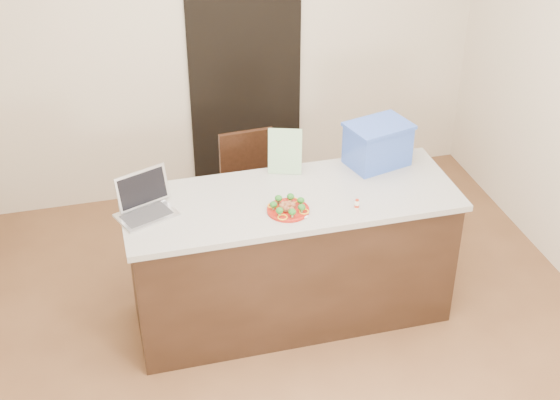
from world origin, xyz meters
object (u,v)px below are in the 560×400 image
object	(u,v)px
island	(291,257)
chair	(250,185)
laptop	(145,202)
napkin	(295,211)
plate	(288,210)
yogurt_bottle	(357,205)
blue_box	(378,144)

from	to	relation	value
island	chair	world-z (taller)	island
laptop	napkin	bearing A→B (deg)	-36.73
plate	laptop	xyz separation A→B (m)	(-0.82, 0.22, 0.05)
yogurt_bottle	blue_box	bearing A→B (deg)	57.65
island	napkin	bearing A→B (deg)	-96.25
island	blue_box	size ratio (longest dim) A/B	4.53
blue_box	island	bearing A→B (deg)	-173.54
island	napkin	world-z (taller)	napkin
napkin	laptop	world-z (taller)	laptop
blue_box	chair	xyz separation A→B (m)	(-0.72, 0.60, -0.55)
napkin	chair	xyz separation A→B (m)	(-0.05, 1.02, -0.41)
napkin	yogurt_bottle	xyz separation A→B (m)	(0.36, -0.07, 0.02)
blue_box	chair	world-z (taller)	blue_box
laptop	blue_box	distance (m)	1.54
blue_box	plate	bearing A→B (deg)	-164.92
yogurt_bottle	laptop	size ratio (longest dim) A/B	0.16
plate	laptop	distance (m)	0.85
yogurt_bottle	chair	world-z (taller)	yogurt_bottle
napkin	laptop	distance (m)	0.89
island	chair	bearing A→B (deg)	94.77
napkin	blue_box	bearing A→B (deg)	32.01
island	laptop	size ratio (longest dim) A/B	5.28
yogurt_bottle	plate	bearing A→B (deg)	169.19
chair	yogurt_bottle	bearing A→B (deg)	-72.61
yogurt_bottle	blue_box	size ratio (longest dim) A/B	0.14
laptop	blue_box	size ratio (longest dim) A/B	0.86
island	yogurt_bottle	distance (m)	0.64
plate	chair	bearing A→B (deg)	90.57
blue_box	chair	size ratio (longest dim) A/B	0.50
island	laptop	xyz separation A→B (m)	(-0.88, 0.06, 0.52)
plate	island	bearing A→B (deg)	68.49
island	plate	size ratio (longest dim) A/B	8.12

